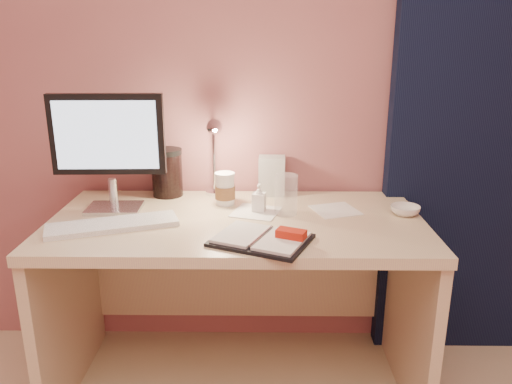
{
  "coord_description": "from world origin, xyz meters",
  "views": [
    {
      "loc": [
        0.09,
        -0.38,
        1.38
      ],
      "look_at": [
        0.07,
        1.33,
        0.85
      ],
      "focal_mm": 35.0,
      "sensor_mm": 36.0,
      "label": 1
    }
  ],
  "objects_px": {
    "desk": "(238,265)",
    "keyboard": "(113,225)",
    "bowl": "(405,210)",
    "product_box": "(272,176)",
    "coffee_cup": "(225,190)",
    "lotion_bottle": "(259,198)",
    "monitor": "(109,142)",
    "planner": "(264,239)",
    "dark_jar": "(167,175)",
    "clear_cup": "(286,195)",
    "desk_lamp": "(209,149)"
  },
  "relations": [
    {
      "from": "desk",
      "to": "keyboard",
      "type": "relative_size",
      "value": 3.07
    },
    {
      "from": "bowl",
      "to": "product_box",
      "type": "height_order",
      "value": "product_box"
    },
    {
      "from": "coffee_cup",
      "to": "lotion_bottle",
      "type": "xyz_separation_m",
      "value": [
        0.14,
        -0.08,
        -0.01
      ]
    },
    {
      "from": "desk",
      "to": "monitor",
      "type": "bearing_deg",
      "value": 178.08
    },
    {
      "from": "keyboard",
      "to": "planner",
      "type": "relative_size",
      "value": 1.23
    },
    {
      "from": "dark_jar",
      "to": "monitor",
      "type": "bearing_deg",
      "value": -132.14
    },
    {
      "from": "clear_cup",
      "to": "dark_jar",
      "type": "bearing_deg",
      "value": 155.19
    },
    {
      "from": "planner",
      "to": "desk",
      "type": "bearing_deg",
      "value": 132.2
    },
    {
      "from": "keyboard",
      "to": "clear_cup",
      "type": "height_order",
      "value": "clear_cup"
    },
    {
      "from": "desk",
      "to": "clear_cup",
      "type": "relative_size",
      "value": 9.1
    },
    {
      "from": "keyboard",
      "to": "lotion_bottle",
      "type": "distance_m",
      "value": 0.55
    },
    {
      "from": "planner",
      "to": "desk_lamp",
      "type": "relative_size",
      "value": 1.08
    },
    {
      "from": "keyboard",
      "to": "bowl",
      "type": "distance_m",
      "value": 1.09
    },
    {
      "from": "clear_cup",
      "to": "product_box",
      "type": "height_order",
      "value": "product_box"
    },
    {
      "from": "coffee_cup",
      "to": "dark_jar",
      "type": "relative_size",
      "value": 0.73
    },
    {
      "from": "desk",
      "to": "product_box",
      "type": "height_order",
      "value": "product_box"
    },
    {
      "from": "desk",
      "to": "planner",
      "type": "distance_m",
      "value": 0.39
    },
    {
      "from": "bowl",
      "to": "keyboard",
      "type": "bearing_deg",
      "value": -172.31
    },
    {
      "from": "planner",
      "to": "desk_lamp",
      "type": "bearing_deg",
      "value": 139.99
    },
    {
      "from": "keyboard",
      "to": "desk_lamp",
      "type": "distance_m",
      "value": 0.5
    },
    {
      "from": "monitor",
      "to": "desk_lamp",
      "type": "bearing_deg",
      "value": 18.19
    },
    {
      "from": "keyboard",
      "to": "product_box",
      "type": "height_order",
      "value": "product_box"
    },
    {
      "from": "coffee_cup",
      "to": "planner",
      "type": "bearing_deg",
      "value": -68.4
    },
    {
      "from": "product_box",
      "to": "lotion_bottle",
      "type": "bearing_deg",
      "value": -101.36
    },
    {
      "from": "planner",
      "to": "dark_jar",
      "type": "relative_size",
      "value": 2.05
    },
    {
      "from": "lotion_bottle",
      "to": "desk_lamp",
      "type": "xyz_separation_m",
      "value": [
        -0.2,
        0.14,
        0.16
      ]
    },
    {
      "from": "coffee_cup",
      "to": "product_box",
      "type": "height_order",
      "value": "product_box"
    },
    {
      "from": "monitor",
      "to": "desk_lamp",
      "type": "distance_m",
      "value": 0.39
    },
    {
      "from": "monitor",
      "to": "planner",
      "type": "height_order",
      "value": "monitor"
    },
    {
      "from": "desk",
      "to": "planner",
      "type": "bearing_deg",
      "value": -71.4
    },
    {
      "from": "keyboard",
      "to": "dark_jar",
      "type": "height_order",
      "value": "dark_jar"
    },
    {
      "from": "planner",
      "to": "coffee_cup",
      "type": "bearing_deg",
      "value": 135.2
    },
    {
      "from": "monitor",
      "to": "keyboard",
      "type": "height_order",
      "value": "monitor"
    },
    {
      "from": "dark_jar",
      "to": "product_box",
      "type": "distance_m",
      "value": 0.45
    },
    {
      "from": "desk_lamp",
      "to": "planner",
      "type": "bearing_deg",
      "value": -71.47
    },
    {
      "from": "monitor",
      "to": "planner",
      "type": "relative_size",
      "value": 1.22
    },
    {
      "from": "desk",
      "to": "desk_lamp",
      "type": "bearing_deg",
      "value": 129.21
    },
    {
      "from": "keyboard",
      "to": "dark_jar",
      "type": "bearing_deg",
      "value": 51.21
    },
    {
      "from": "monitor",
      "to": "product_box",
      "type": "height_order",
      "value": "monitor"
    },
    {
      "from": "desk",
      "to": "lotion_bottle",
      "type": "relative_size",
      "value": 12.64
    },
    {
      "from": "monitor",
      "to": "lotion_bottle",
      "type": "bearing_deg",
      "value": -2.58
    },
    {
      "from": "clear_cup",
      "to": "bowl",
      "type": "relative_size",
      "value": 1.37
    },
    {
      "from": "product_box",
      "to": "desk_lamp",
      "type": "distance_m",
      "value": 0.3
    },
    {
      "from": "coffee_cup",
      "to": "dark_jar",
      "type": "height_order",
      "value": "dark_jar"
    },
    {
      "from": "planner",
      "to": "clear_cup",
      "type": "xyz_separation_m",
      "value": [
        0.09,
        0.28,
        0.07
      ]
    },
    {
      "from": "desk",
      "to": "product_box",
      "type": "xyz_separation_m",
      "value": [
        0.14,
        0.23,
        0.31
      ]
    },
    {
      "from": "keyboard",
      "to": "desk_lamp",
      "type": "bearing_deg",
      "value": 25.12
    },
    {
      "from": "monitor",
      "to": "coffee_cup",
      "type": "xyz_separation_m",
      "value": [
        0.43,
        0.08,
        -0.21
      ]
    },
    {
      "from": "bowl",
      "to": "lotion_bottle",
      "type": "bearing_deg",
      "value": 176.66
    },
    {
      "from": "dark_jar",
      "to": "product_box",
      "type": "relative_size",
      "value": 1.09
    }
  ]
}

